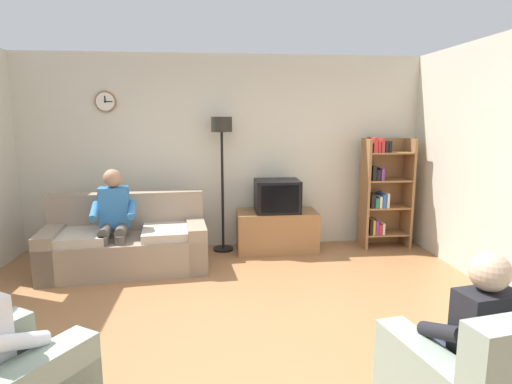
% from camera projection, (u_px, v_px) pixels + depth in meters
% --- Properties ---
extents(ground_plane, '(12.00, 12.00, 0.00)m').
position_uv_depth(ground_plane, '(235.00, 333.00, 3.65)').
color(ground_plane, '#9E6B42').
extents(back_wall_assembly, '(6.20, 0.17, 2.70)m').
position_uv_depth(back_wall_assembly, '(224.00, 152.00, 6.02)').
color(back_wall_assembly, beige).
rests_on(back_wall_assembly, ground_plane).
extents(couch, '(1.98, 1.06, 0.90)m').
position_uv_depth(couch, '(127.00, 244.00, 5.16)').
color(couch, gray).
rests_on(couch, ground_plane).
extents(tv_stand, '(1.10, 0.56, 0.56)m').
position_uv_depth(tv_stand, '(277.00, 231.00, 5.87)').
color(tv_stand, olive).
rests_on(tv_stand, ground_plane).
extents(tv, '(0.60, 0.49, 0.44)m').
position_uv_depth(tv, '(277.00, 196.00, 5.76)').
color(tv, black).
rests_on(tv, tv_stand).
extents(bookshelf, '(0.68, 0.36, 1.57)m').
position_uv_depth(bookshelf, '(382.00, 191.00, 6.00)').
color(bookshelf, olive).
rests_on(bookshelf, ground_plane).
extents(floor_lamp, '(0.28, 0.28, 1.85)m').
position_uv_depth(floor_lamp, '(222.00, 147.00, 5.69)').
color(floor_lamp, black).
rests_on(floor_lamp, ground_plane).
extents(person_on_couch, '(0.54, 0.56, 1.24)m').
position_uv_depth(person_on_couch, '(114.00, 216.00, 4.97)').
color(person_on_couch, '#3372B2').
rests_on(person_on_couch, ground_plane).
extents(person_in_right_armchair, '(0.56, 0.58, 1.12)m').
position_uv_depth(person_in_right_armchair, '(472.00, 333.00, 2.45)').
color(person_in_right_armchair, black).
rests_on(person_in_right_armchair, ground_plane).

